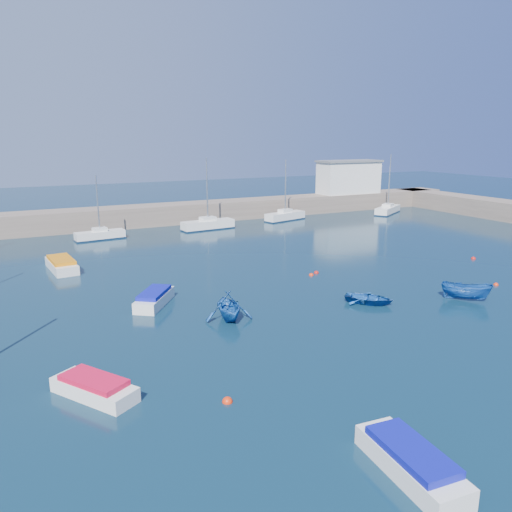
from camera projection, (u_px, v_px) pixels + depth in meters
name	position (u px, v px, depth m)	size (l,w,h in m)	color
ground	(410.00, 344.00, 28.52)	(220.00, 220.00, 0.00)	#0C2637
back_wall	(170.00, 214.00, 68.18)	(96.00, 4.50, 2.60)	#6D5E53
right_arm	(479.00, 207.00, 75.23)	(4.50, 32.00, 2.60)	#6D5E53
harbor_office	(349.00, 178.00, 80.40)	(10.00, 4.00, 5.00)	silver
sailboat_5	(100.00, 235.00, 57.45)	(5.69, 2.15, 7.37)	silver
sailboat_6	(208.00, 224.00, 63.76)	(6.98, 2.58, 9.01)	silver
sailboat_7	(285.00, 216.00, 70.65)	(6.64, 3.42, 8.49)	silver
sailboat_8	(388.00, 210.00, 76.99)	(6.88, 5.28, 9.01)	silver
motorboat_0	(94.00, 388.00, 22.70)	(3.56, 4.40, 0.96)	silver
motorboat_1	(154.00, 298.00, 35.08)	(3.76, 4.41, 1.06)	silver
motorboat_2	(62.00, 264.00, 44.30)	(2.38, 5.50, 1.10)	silver
motorboat_3	(411.00, 461.00, 17.46)	(1.97, 4.70, 1.07)	silver
dinghy_center	(369.00, 299.00, 35.48)	(2.42, 3.38, 0.70)	#164C9D
dinghy_left	(228.00, 306.00, 32.22)	(3.05, 3.53, 1.86)	#164C9D
dinghy_right	(466.00, 291.00, 36.09)	(1.31, 3.49, 1.35)	#164C9D
buoy_0	(227.00, 402.00, 22.34)	(0.49, 0.49, 0.49)	red
buoy_1	(316.00, 273.00, 43.40)	(0.43, 0.43, 0.43)	#AE130D
buoy_2	(496.00, 285.00, 39.91)	(0.40, 0.40, 0.40)	red
buoy_3	(311.00, 275.00, 42.70)	(0.41, 0.41, 0.41)	red
buoy_4	(473.00, 259.00, 48.44)	(0.45, 0.45, 0.45)	#AE130D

